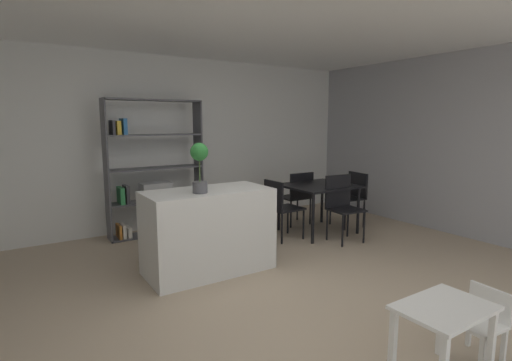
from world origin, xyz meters
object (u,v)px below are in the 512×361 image
object	(u,v)px
dining_chair_near	(342,202)
potted_plant_on_island	(199,163)
child_chair_right	(481,320)
dining_chair_island_side	(280,204)
dining_chair_far	(298,193)
dining_table	(318,190)
dining_chair_window_side	(352,193)
open_bookshelf	(150,176)
child_table	(444,320)
kitchen_island	(208,231)

from	to	relation	value
dining_chair_near	potted_plant_on_island	bearing A→B (deg)	-170.25
potted_plant_on_island	child_chair_right	size ratio (longest dim) A/B	1.04
child_chair_right	dining_chair_island_side	size ratio (longest dim) A/B	0.59
potted_plant_on_island	dining_chair_far	size ratio (longest dim) A/B	0.61
dining_table	dining_chair_window_side	size ratio (longest dim) A/B	1.17
potted_plant_on_island	open_bookshelf	world-z (taller)	open_bookshelf
dining_chair_far	dining_chair_island_side	xyz separation A→B (m)	(-0.72, -0.49, -0.01)
child_table	dining_table	distance (m)	3.46
child_table	child_chair_right	distance (m)	0.49
child_chair_right	dining_table	xyz separation A→B (m)	(1.18, 3.04, 0.37)
child_table	dining_chair_near	bearing A→B (deg)	56.91
open_bookshelf	dining_table	size ratio (longest dim) A/B	1.97
kitchen_island	potted_plant_on_island	world-z (taller)	potted_plant_on_island
kitchen_island	dining_chair_island_side	distance (m)	1.46
dining_chair_window_side	dining_chair_island_side	size ratio (longest dim) A/B	1.00
open_bookshelf	dining_chair_far	bearing A→B (deg)	-19.53
child_chair_right	dining_table	distance (m)	3.28
dining_chair_island_side	kitchen_island	bearing A→B (deg)	108.40
kitchen_island	potted_plant_on_island	bearing A→B (deg)	-139.93
child_chair_right	dining_chair_far	bearing A→B (deg)	166.31
kitchen_island	dining_chair_near	bearing A→B (deg)	0.69
potted_plant_on_island	kitchen_island	bearing A→B (deg)	40.07
open_bookshelf	child_table	xyz separation A→B (m)	(0.53, -4.29, -0.47)
dining_table	dining_chair_near	world-z (taller)	dining_chair_near
kitchen_island	dining_chair_window_side	distance (m)	2.86
kitchen_island	dining_chair_far	size ratio (longest dim) A/B	1.59
potted_plant_on_island	dining_table	size ratio (longest dim) A/B	0.52
child_table	potted_plant_on_island	bearing A→B (deg)	103.78
potted_plant_on_island	dining_table	world-z (taller)	potted_plant_on_island
potted_plant_on_island	child_table	xyz separation A→B (m)	(0.59, -2.40, -0.83)
potted_plant_on_island	child_chair_right	bearing A→B (deg)	-66.25
dining_chair_island_side	potted_plant_on_island	bearing A→B (deg)	110.67
dining_chair_island_side	dining_chair_window_side	bearing A→B (deg)	-92.28
kitchen_island	dining_chair_window_side	world-z (taller)	kitchen_island
potted_plant_on_island	dining_table	bearing A→B (deg)	15.78
dining_chair_near	dining_chair_island_side	xyz separation A→B (m)	(-0.73, 0.48, -0.04)
kitchen_island	child_chair_right	world-z (taller)	kitchen_island
dining_table	potted_plant_on_island	bearing A→B (deg)	-164.22
child_table	dining_chair_far	xyz separation A→B (m)	(1.65, 3.52, 0.11)
kitchen_island	dining_table	xyz separation A→B (m)	(2.09, 0.51, 0.19)
child_table	dining_chair_island_side	size ratio (longest dim) A/B	0.71
open_bookshelf	dining_chair_near	distance (m)	2.82
potted_plant_on_island	open_bookshelf	distance (m)	1.93
kitchen_island	child_chair_right	size ratio (longest dim) A/B	2.73
dining_chair_near	dining_chair_far	distance (m)	0.97
kitchen_island	dining_chair_near	distance (m)	2.10
potted_plant_on_island	dining_chair_near	size ratio (longest dim) A/B	0.57
dining_chair_window_side	dining_chair_near	size ratio (longest dim) A/B	0.93
child_table	dining_table	bearing A→B (deg)	61.43
kitchen_island	child_chair_right	xyz separation A→B (m)	(0.91, -2.53, -0.18)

